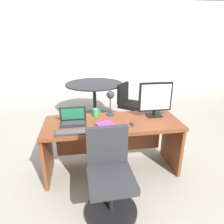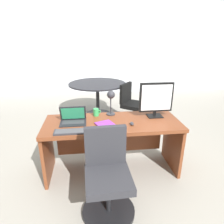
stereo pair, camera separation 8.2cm
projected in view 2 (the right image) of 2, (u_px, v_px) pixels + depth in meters
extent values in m
plane|color=gray|center=(104.00, 125.00, 4.21)|extent=(12.00, 12.00, 0.00)
cube|color=silver|center=(96.00, 49.00, 6.18)|extent=(10.00, 0.10, 2.80)
cube|color=brown|center=(112.00, 123.00, 2.56)|extent=(1.75, 0.69, 0.05)
cube|color=brown|center=(48.00, 152.00, 2.60)|extent=(0.04, 0.60, 0.70)
cube|color=brown|center=(172.00, 144.00, 2.79)|extent=(0.04, 0.60, 0.70)
cube|color=brown|center=(110.00, 137.00, 2.92)|extent=(1.54, 0.02, 0.49)
cube|color=black|center=(155.00, 116.00, 2.72)|extent=(0.20, 0.16, 0.01)
cube|color=black|center=(155.00, 113.00, 2.72)|extent=(0.04, 0.02, 0.06)
cube|color=black|center=(156.00, 97.00, 2.63)|extent=(0.45, 0.04, 0.39)
cube|color=white|center=(157.00, 98.00, 2.61)|extent=(0.41, 0.00, 0.35)
cube|color=black|center=(73.00, 123.00, 2.50)|extent=(0.33, 0.22, 0.01)
cube|color=#38383D|center=(73.00, 122.00, 2.52)|extent=(0.28, 0.12, 0.00)
cube|color=black|center=(73.00, 113.00, 2.53)|extent=(0.33, 0.09, 0.20)
cube|color=#2D9966|center=(73.00, 114.00, 2.53)|extent=(0.29, 0.07, 0.17)
cube|color=#2D2D33|center=(70.00, 132.00, 2.26)|extent=(0.37, 0.14, 0.02)
cube|color=#47474C|center=(70.00, 131.00, 2.26)|extent=(0.34, 0.12, 0.00)
ellipsoid|color=#2D2D33|center=(132.00, 124.00, 2.45)|extent=(0.04, 0.08, 0.04)
cylinder|color=#2D2D33|center=(111.00, 114.00, 2.79)|extent=(0.12, 0.12, 0.01)
cylinder|color=#2D2D33|center=(111.00, 105.00, 2.74)|extent=(0.02, 0.02, 0.24)
sphere|color=#2D2D33|center=(111.00, 95.00, 2.65)|extent=(0.11, 0.11, 0.11)
cube|color=purple|center=(107.00, 126.00, 2.41)|extent=(0.31, 0.37, 0.02)
cylinder|color=green|center=(96.00, 112.00, 2.73)|extent=(0.08, 0.08, 0.10)
torus|color=green|center=(99.00, 112.00, 2.73)|extent=(0.06, 0.01, 0.06)
cylinder|color=black|center=(109.00, 211.00, 2.12)|extent=(0.56, 0.56, 0.04)
cylinder|color=black|center=(108.00, 196.00, 2.05)|extent=(0.05, 0.05, 0.36)
cube|color=#2D2D33|center=(108.00, 179.00, 1.98)|extent=(0.47, 0.47, 0.08)
cube|color=#2D2D33|center=(105.00, 145.00, 2.09)|extent=(0.44, 0.07, 0.44)
cylinder|color=black|center=(98.00, 114.00, 4.77)|extent=(0.59, 0.59, 0.04)
cylinder|color=black|center=(98.00, 99.00, 4.64)|extent=(0.08, 0.08, 0.71)
cylinder|color=black|center=(97.00, 84.00, 4.51)|extent=(1.30, 1.30, 0.03)
cylinder|color=black|center=(134.00, 122.00, 4.31)|extent=(0.56, 0.56, 0.04)
cylinder|color=black|center=(134.00, 114.00, 4.25)|extent=(0.05, 0.05, 0.33)
cube|color=black|center=(135.00, 105.00, 4.17)|extent=(0.65, 0.65, 0.08)
cube|color=black|center=(126.00, 93.00, 4.19)|extent=(0.32, 0.38, 0.40)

